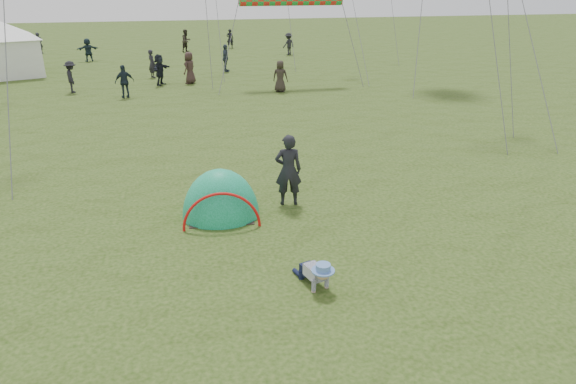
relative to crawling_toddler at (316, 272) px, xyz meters
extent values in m
plane|color=#1C370B|center=(-0.15, 0.41, -0.31)|extent=(140.00, 140.00, 0.00)
ellipsoid|color=#057D34|center=(-1.49, 3.66, -0.31)|extent=(2.06, 1.74, 2.52)
imported|color=black|center=(0.36, 4.03, 0.65)|extent=(0.76, 0.55, 1.93)
imported|color=black|center=(2.81, 37.39, 0.48)|extent=(0.63, 0.46, 1.59)
imported|color=#2F2922|center=(-0.95, 35.81, 0.57)|extent=(1.09, 1.08, 1.78)
imported|color=#313B49|center=(1.10, 25.52, 0.54)|extent=(0.68, 1.08, 1.71)
imported|color=black|center=(-7.54, 20.74, 0.51)|extent=(0.81, 1.16, 1.64)
imported|color=#2D2620|center=(3.22, 18.51, 0.51)|extent=(0.95, 0.81, 1.64)
imported|color=black|center=(-3.01, 21.86, 0.54)|extent=(1.20, 1.63, 1.71)
imported|color=#22222A|center=(-12.46, 37.39, 0.50)|extent=(0.69, 0.70, 1.62)
imported|color=#1C2832|center=(-4.73, 18.76, 0.51)|extent=(1.04, 0.69, 1.64)
imported|color=black|center=(6.82, 32.32, 0.52)|extent=(1.24, 1.08, 1.67)
imported|color=#352521|center=(-1.35, 21.93, 0.57)|extent=(0.96, 1.03, 1.78)
imported|color=#1F2F3A|center=(-8.12, 32.16, 0.50)|extent=(1.59, 0.89, 1.63)
imported|color=black|center=(-3.49, 24.37, 0.51)|extent=(0.62, 0.72, 1.66)
camera|label=1|loc=(-2.45, -8.31, 5.32)|focal=32.00mm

